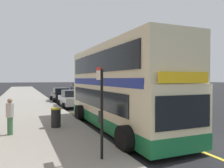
{
  "coord_description": "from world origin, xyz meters",
  "views": [
    {
      "loc": [
        -7.3,
        -5.77,
        2.68
      ],
      "look_at": [
        -2.83,
        4.96,
        2.4
      ],
      "focal_mm": 35.19,
      "sensor_mm": 36.0,
      "label": 1
    }
  ],
  "objects_px": {
    "bus_stop_sign": "(101,106)",
    "pedestrian_waiting_near_sign": "(10,115)",
    "litter_bin": "(56,117)",
    "parked_car_grey_far": "(77,87)",
    "parked_car_silver_kerbside": "(71,99)",
    "parked_car_silver_behind": "(86,90)",
    "parked_car_black_ahead": "(61,95)",
    "double_decker_bus": "(118,90)"
  },
  "relations": [
    {
      "from": "bus_stop_sign",
      "to": "pedestrian_waiting_near_sign",
      "type": "xyz_separation_m",
      "value": [
        -2.81,
        4.34,
        -0.79
      ]
    },
    {
      "from": "litter_bin",
      "to": "parked_car_grey_far",
      "type": "bearing_deg",
      "value": 74.96
    },
    {
      "from": "bus_stop_sign",
      "to": "parked_car_grey_far",
      "type": "height_order",
      "value": "bus_stop_sign"
    },
    {
      "from": "parked_car_silver_kerbside",
      "to": "pedestrian_waiting_near_sign",
      "type": "bearing_deg",
      "value": -118.18
    },
    {
      "from": "parked_car_silver_kerbside",
      "to": "litter_bin",
      "type": "distance_m",
      "value": 9.07
    },
    {
      "from": "pedestrian_waiting_near_sign",
      "to": "litter_bin",
      "type": "xyz_separation_m",
      "value": [
        2.15,
        0.8,
        -0.38
      ]
    },
    {
      "from": "parked_car_silver_kerbside",
      "to": "parked_car_silver_behind",
      "type": "bearing_deg",
      "value": 68.14
    },
    {
      "from": "bus_stop_sign",
      "to": "parked_car_silver_behind",
      "type": "height_order",
      "value": "bus_stop_sign"
    },
    {
      "from": "bus_stop_sign",
      "to": "parked_car_grey_far",
      "type": "relative_size",
      "value": 0.69
    },
    {
      "from": "parked_car_black_ahead",
      "to": "parked_car_silver_behind",
      "type": "relative_size",
      "value": 1.0
    },
    {
      "from": "parked_car_silver_behind",
      "to": "litter_bin",
      "type": "relative_size",
      "value": 4.15
    },
    {
      "from": "bus_stop_sign",
      "to": "parked_car_grey_far",
      "type": "xyz_separation_m",
      "value": [
        9.47,
        42.87,
        -1.02
      ]
    },
    {
      "from": "parked_car_grey_far",
      "to": "parked_car_silver_kerbside",
      "type": "height_order",
      "value": "same"
    },
    {
      "from": "parked_car_grey_far",
      "to": "litter_bin",
      "type": "xyz_separation_m",
      "value": [
        -10.14,
        -37.73,
        -0.15
      ]
    },
    {
      "from": "parked_car_silver_behind",
      "to": "litter_bin",
      "type": "height_order",
      "value": "parked_car_silver_behind"
    },
    {
      "from": "double_decker_bus",
      "to": "parked_car_grey_far",
      "type": "relative_size",
      "value": 2.47
    },
    {
      "from": "parked_car_silver_kerbside",
      "to": "pedestrian_waiting_near_sign",
      "type": "relative_size",
      "value": 2.55
    },
    {
      "from": "parked_car_silver_kerbside",
      "to": "litter_bin",
      "type": "height_order",
      "value": "parked_car_silver_kerbside"
    },
    {
      "from": "parked_car_grey_far",
      "to": "litter_bin",
      "type": "height_order",
      "value": "parked_car_grey_far"
    },
    {
      "from": "pedestrian_waiting_near_sign",
      "to": "parked_car_grey_far",
      "type": "bearing_deg",
      "value": 72.32
    },
    {
      "from": "parked_car_silver_kerbside",
      "to": "pedestrian_waiting_near_sign",
      "type": "height_order",
      "value": "pedestrian_waiting_near_sign"
    },
    {
      "from": "parked_car_silver_kerbside",
      "to": "parked_car_black_ahead",
      "type": "distance_m",
      "value": 5.17
    },
    {
      "from": "parked_car_silver_kerbside",
      "to": "parked_car_silver_behind",
      "type": "height_order",
      "value": "same"
    },
    {
      "from": "parked_car_silver_kerbside",
      "to": "parked_car_black_ahead",
      "type": "bearing_deg",
      "value": 89.86
    },
    {
      "from": "parked_car_silver_behind",
      "to": "pedestrian_waiting_near_sign",
      "type": "relative_size",
      "value": 2.55
    },
    {
      "from": "litter_bin",
      "to": "parked_car_silver_behind",
      "type": "bearing_deg",
      "value": 70.69
    },
    {
      "from": "parked_car_grey_far",
      "to": "parked_car_black_ahead",
      "type": "bearing_deg",
      "value": -109.6
    },
    {
      "from": "double_decker_bus",
      "to": "litter_bin",
      "type": "xyz_separation_m",
      "value": [
        -3.16,
        0.91,
        -1.41
      ]
    },
    {
      "from": "parked_car_silver_kerbside",
      "to": "litter_bin",
      "type": "xyz_separation_m",
      "value": [
        -2.66,
        -8.67,
        -0.15
      ]
    },
    {
      "from": "bus_stop_sign",
      "to": "pedestrian_waiting_near_sign",
      "type": "distance_m",
      "value": 5.23
    },
    {
      "from": "bus_stop_sign",
      "to": "parked_car_black_ahead",
      "type": "xyz_separation_m",
      "value": [
        1.89,
        18.98,
        -1.02
      ]
    },
    {
      "from": "litter_bin",
      "to": "pedestrian_waiting_near_sign",
      "type": "bearing_deg",
      "value": -159.61
    },
    {
      "from": "double_decker_bus",
      "to": "pedestrian_waiting_near_sign",
      "type": "height_order",
      "value": "double_decker_bus"
    },
    {
      "from": "double_decker_bus",
      "to": "parked_car_black_ahead",
      "type": "xyz_separation_m",
      "value": [
        -0.61,
        14.75,
        -1.26
      ]
    },
    {
      "from": "parked_car_grey_far",
      "to": "parked_car_silver_kerbside",
      "type": "relative_size",
      "value": 1.0
    },
    {
      "from": "parked_car_black_ahead",
      "to": "litter_bin",
      "type": "bearing_deg",
      "value": -98.83
    },
    {
      "from": "bus_stop_sign",
      "to": "litter_bin",
      "type": "distance_m",
      "value": 5.31
    },
    {
      "from": "bus_stop_sign",
      "to": "parked_car_grey_far",
      "type": "bearing_deg",
      "value": 77.54
    },
    {
      "from": "parked_car_silver_kerbside",
      "to": "parked_car_silver_behind",
      "type": "xyz_separation_m",
      "value": [
        5.81,
        15.49,
        0.0
      ]
    },
    {
      "from": "double_decker_bus",
      "to": "litter_bin",
      "type": "distance_m",
      "value": 3.58
    },
    {
      "from": "parked_car_silver_kerbside",
      "to": "pedestrian_waiting_near_sign",
      "type": "xyz_separation_m",
      "value": [
        -4.8,
        -9.47,
        0.23
      ]
    },
    {
      "from": "parked_car_black_ahead",
      "to": "pedestrian_waiting_near_sign",
      "type": "bearing_deg",
      "value": -106.18
    }
  ]
}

